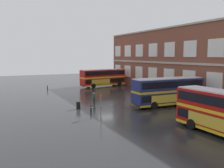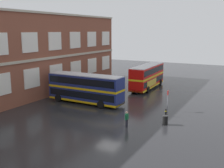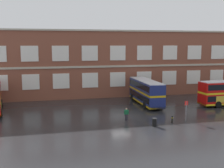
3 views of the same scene
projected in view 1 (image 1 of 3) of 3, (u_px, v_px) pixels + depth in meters
ground_plane at (118, 101)px, 38.84m from camera, size 120.00×120.00×0.00m
brick_terminal_building at (196, 62)px, 44.56m from camera, size 52.55×8.19×12.66m
double_decker_near at (103, 77)px, 57.05m from camera, size 3.95×11.24×4.07m
double_decker_middle at (168, 91)px, 35.20m from camera, size 3.06×11.06×4.07m
waiting_passenger at (94, 97)px, 36.83m from camera, size 0.64×0.26×1.70m
bus_stand_flag at (101, 103)px, 29.11m from camera, size 0.44×0.10×2.70m
station_litter_bin at (78, 105)px, 33.10m from camera, size 0.60×0.60×1.03m
safety_bollard_west at (47, 88)px, 51.15m from camera, size 0.19×0.19×0.95m
safety_bollard_east at (91, 109)px, 30.98m from camera, size 0.19×0.19×0.95m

